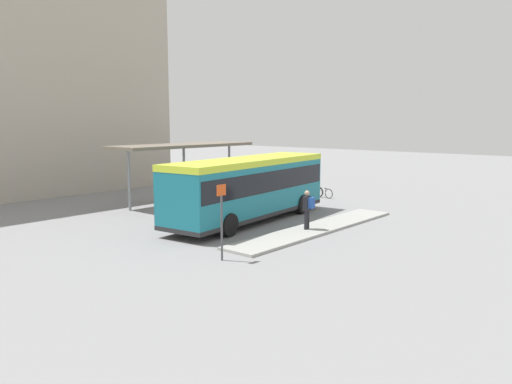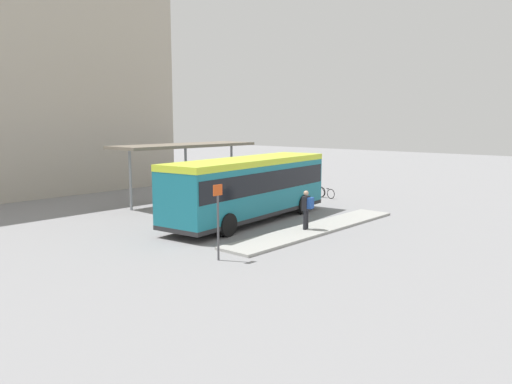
% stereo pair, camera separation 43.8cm
% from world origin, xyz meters
% --- Properties ---
extents(ground_plane, '(120.00, 120.00, 0.00)m').
position_xyz_m(ground_plane, '(0.00, 0.00, 0.00)').
color(ground_plane, gray).
extents(curb_island, '(11.45, 1.80, 0.12)m').
position_xyz_m(curb_island, '(0.56, -3.75, 0.06)').
color(curb_island, '#9E9E99').
rests_on(curb_island, ground_plane).
extents(city_bus, '(10.95, 3.77, 3.21)m').
position_xyz_m(city_bus, '(0.01, 0.00, 1.87)').
color(city_bus, '#197284').
rests_on(city_bus, ground_plane).
extents(pedestrian_waiting, '(0.48, 0.52, 1.80)m').
position_xyz_m(pedestrian_waiting, '(-0.09, -3.66, 1.15)').
color(pedestrian_waiting, '#232328').
rests_on(pedestrian_waiting, curb_island).
extents(bicycle_white, '(0.48, 1.53, 0.67)m').
position_xyz_m(bicycle_white, '(9.10, 1.38, 0.34)').
color(bicycle_white, black).
rests_on(bicycle_white, ground_plane).
extents(bicycle_black, '(0.48, 1.74, 0.75)m').
position_xyz_m(bicycle_black, '(9.02, 2.28, 0.38)').
color(bicycle_black, black).
rests_on(bicycle_black, ground_plane).
extents(bicycle_yellow, '(0.48, 1.57, 0.68)m').
position_xyz_m(bicycle_yellow, '(8.91, 3.17, 0.34)').
color(bicycle_yellow, black).
rests_on(bicycle_yellow, ground_plane).
extents(station_shelter, '(9.70, 2.93, 3.64)m').
position_xyz_m(station_shelter, '(2.00, 7.19, 3.46)').
color(station_shelter, '#706656').
rests_on(station_shelter, ground_plane).
extents(potted_planter_near_shelter, '(0.94, 0.94, 1.31)m').
position_xyz_m(potted_planter_near_shelter, '(4.94, 5.04, 0.67)').
color(potted_planter_near_shelter, slate).
rests_on(potted_planter_near_shelter, ground_plane).
extents(platform_sign, '(0.44, 0.08, 2.80)m').
position_xyz_m(platform_sign, '(-6.08, -4.01, 1.56)').
color(platform_sign, '#4C4C51').
rests_on(platform_sign, ground_plane).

